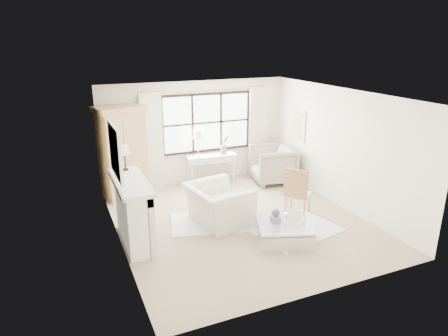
{
  "coord_description": "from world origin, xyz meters",
  "views": [
    {
      "loc": [
        -3.38,
        -6.98,
        3.76
      ],
      "look_at": [
        -0.29,
        0.2,
        1.18
      ],
      "focal_mm": 32.0,
      "sensor_mm": 36.0,
      "label": 1
    }
  ],
  "objects_px": {
    "coffee_table": "(283,232)",
    "console_table": "(211,169)",
    "armoire": "(123,152)",
    "club_armchair": "(219,205)"
  },
  "relations": [
    {
      "from": "console_table",
      "to": "club_armchair",
      "type": "xyz_separation_m",
      "value": [
        -0.75,
        -2.31,
        0.01
      ]
    },
    {
      "from": "armoire",
      "to": "console_table",
      "type": "bearing_deg",
      "value": -17.0
    },
    {
      "from": "console_table",
      "to": "armoire",
      "type": "bearing_deg",
      "value": -175.32
    },
    {
      "from": "club_armchair",
      "to": "coffee_table",
      "type": "height_order",
      "value": "club_armchair"
    },
    {
      "from": "armoire",
      "to": "club_armchair",
      "type": "xyz_separation_m",
      "value": [
        1.53,
        -2.28,
        -0.72
      ]
    },
    {
      "from": "coffee_table",
      "to": "console_table",
      "type": "bearing_deg",
      "value": 111.48
    },
    {
      "from": "console_table",
      "to": "club_armchair",
      "type": "relative_size",
      "value": 1.04
    },
    {
      "from": "armoire",
      "to": "console_table",
      "type": "distance_m",
      "value": 2.4
    },
    {
      "from": "console_table",
      "to": "coffee_table",
      "type": "distance_m",
      "value": 3.53
    },
    {
      "from": "armoire",
      "to": "coffee_table",
      "type": "height_order",
      "value": "armoire"
    }
  ]
}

